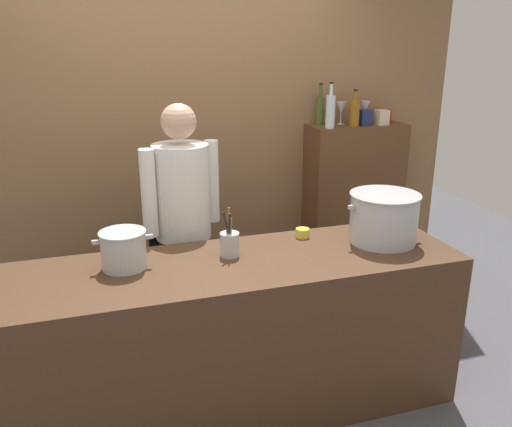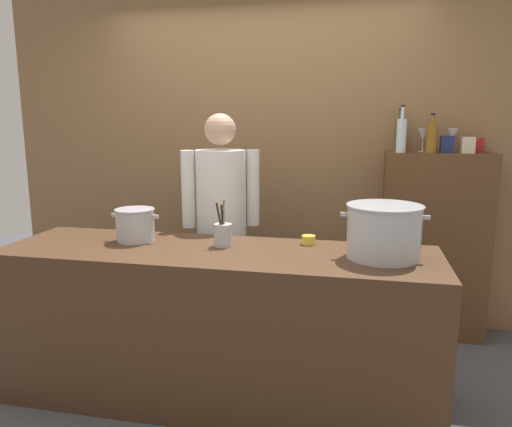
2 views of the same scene
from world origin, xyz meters
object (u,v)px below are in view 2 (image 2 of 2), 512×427
Objects in this scene: stockpot_small at (135,225)px; wine_glass_tall at (453,135)px; butter_jar at (309,240)px; wine_bottle_clear at (401,135)px; utensil_crock at (223,234)px; wine_bottle_olive at (399,136)px; spice_tin_red at (477,145)px; chef at (221,216)px; spice_tin_navy at (447,144)px; spice_tin_cream at (468,145)px; wine_bottle_amber at (432,138)px; stockpot_large at (384,231)px; wine_glass_wide at (423,135)px.

wine_glass_tall is (1.95, 1.13, 0.51)m from stockpot_small.
butter_jar is 0.24× the size of wine_bottle_clear.
utensil_crock is (0.55, -0.01, -0.03)m from stockpot_small.
wine_bottle_olive is 0.54m from spice_tin_red.
chef is at bearing -160.66° from spice_tin_red.
wine_bottle_olive reaches higher than wine_glass_tall.
chef is at bearing -160.70° from spice_tin_navy.
spice_tin_red is at bearing 35.80° from utensil_crock.
utensil_crock is at bearing -140.85° from wine_glass_tall.
chef is 4.99× the size of wine_bottle_clear.
chef is 20.48× the size of butter_jar.
spice_tin_cream is (1.65, 0.51, 0.48)m from chef.
chef is 16.22× the size of spice_tin_red.
butter_jar is 0.47× the size of wine_glass_tall.
wine_bottle_amber is at bearing -141.95° from wine_glass_tall.
wine_bottle_amber is 0.13m from spice_tin_navy.
wine_glass_tall reaches higher than stockpot_large.
butter_jar is 1.29m from wine_bottle_amber.
wine_bottle_clear is at bearing -175.87° from spice_tin_cream.
wine_bottle_clear is 1.93× the size of wine_glass_tall.
wine_glass_wide is 0.32m from spice_tin_cream.
utensil_crock is at bearing -142.05° from spice_tin_navy.
spice_tin_navy reaches higher than spice_tin_red.
stockpot_large is at bearing -112.56° from spice_tin_navy.
spice_tin_navy reaches higher than butter_jar.
wine_bottle_clear reaches higher than wine_bottle_amber.
wine_glass_tall is at bearing -179.61° from chef.
chef is 1.68m from spice_tin_navy.
stockpot_small is at bearing -153.46° from spice_tin_cream.
wine_glass_tall reaches higher than wine_glass_wide.
utensil_crock is 1.87m from spice_tin_cream.
wine_bottle_clear is 1.06× the size of wine_bottle_olive.
wine_glass_wide is at bearing -9.01° from wine_bottle_olive.
wine_bottle_clear is (0.14, 1.05, 0.47)m from stockpot_large.
wine_bottle_olive is 1.82× the size of wine_glass_tall.
utensil_crock is at bearing -1.35° from stockpot_small.
wine_glass_tall is 0.18m from spice_tin_red.
wine_glass_wide is at bearing 147.52° from spice_tin_navy.
wine_glass_wide is 1.51× the size of spice_tin_cream.
wine_bottle_amber is at bearing 29.25° from stockpot_small.
spice_tin_red is (1.57, 1.13, 0.47)m from utensil_crock.
spice_tin_navy is at bearing -119.38° from wine_glass_tall.
wine_bottle_clear is (1.04, 1.00, 0.54)m from utensil_crock.
stockpot_large is 4.02× the size of spice_tin_cream.
stockpot_small is at bearing 31.74° from chef.
wine_glass_wide is 0.19m from spice_tin_navy.
utensil_crock is at bearing -163.58° from butter_jar.
butter_jar is (0.48, 0.14, -0.04)m from utensil_crock.
wine_bottle_amber is at bearing -38.17° from wine_bottle_olive.
stockpot_small is at bearing -149.97° from wine_glass_tall.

